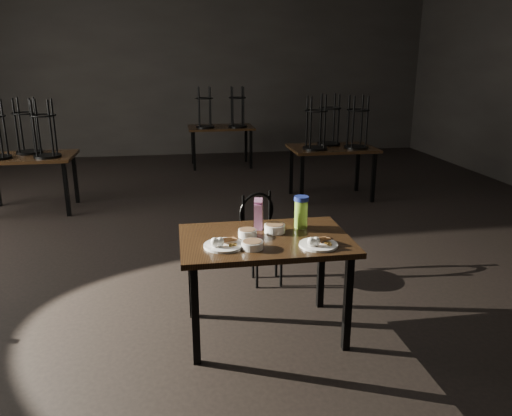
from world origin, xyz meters
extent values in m
plane|color=black|center=(0.00, 0.00, 0.00)|extent=(12.00, 12.00, 0.00)
cube|color=black|center=(0.00, 6.00, 1.60)|extent=(10.00, 0.04, 3.20)
cube|color=black|center=(0.26, -1.39, 0.73)|extent=(1.20, 0.80, 0.04)
cube|color=black|center=(-0.26, -1.71, 0.35)|extent=(0.05, 0.05, 0.71)
cube|color=black|center=(0.78, -1.71, 0.35)|extent=(0.05, 0.05, 0.71)
cube|color=black|center=(-0.26, -1.07, 0.35)|extent=(0.05, 0.05, 0.71)
cube|color=black|center=(0.78, -1.07, 0.35)|extent=(0.05, 0.05, 0.71)
cylinder|color=white|center=(-0.04, -1.52, 0.76)|extent=(0.27, 0.27, 0.02)
cube|color=#946134|center=(-0.04, -1.47, 0.82)|extent=(0.10, 0.10, 0.05)
cube|color=#946134|center=(-0.01, -1.47, 0.82)|extent=(0.11, 0.11, 0.03)
ellipsoid|color=white|center=(-0.11, -1.56, 0.80)|extent=(0.05, 0.05, 0.07)
ellipsoid|color=white|center=(-0.07, -1.56, 0.80)|extent=(0.05, 0.05, 0.07)
cylinder|color=white|center=(0.59, -1.61, 0.76)|extent=(0.26, 0.26, 0.02)
cube|color=#946134|center=(0.59, -1.57, 0.81)|extent=(0.09, 0.09, 0.04)
cube|color=#946134|center=(0.63, -1.57, 0.81)|extent=(0.11, 0.11, 0.03)
ellipsoid|color=white|center=(0.53, -1.64, 0.80)|extent=(0.05, 0.05, 0.06)
ellipsoid|color=white|center=(0.56, -1.64, 0.80)|extent=(0.05, 0.05, 0.06)
cylinder|color=white|center=(0.14, -1.35, 0.78)|extent=(0.13, 0.13, 0.05)
cylinder|color=brown|center=(0.14, -1.35, 0.79)|extent=(0.11, 0.11, 0.01)
cylinder|color=white|center=(0.35, -1.29, 0.78)|extent=(0.15, 0.15, 0.06)
cylinder|color=brown|center=(0.35, -1.29, 0.80)|extent=(0.13, 0.13, 0.01)
cylinder|color=white|center=(0.14, -1.59, 0.78)|extent=(0.15, 0.15, 0.05)
cylinder|color=brown|center=(0.14, -1.59, 0.79)|extent=(0.13, 0.13, 0.01)
cube|color=#931A6B|center=(0.25, -1.21, 0.85)|extent=(0.08, 0.08, 0.19)
cube|color=#931A6B|center=(0.25, -1.21, 0.96)|extent=(0.08, 0.08, 0.06)
cylinder|color=#8CC53A|center=(0.57, -1.22, 0.85)|extent=(0.12, 0.12, 0.21)
cylinder|color=navy|center=(0.57, -1.22, 0.97)|extent=(0.13, 0.13, 0.03)
ellipsoid|color=silver|center=(0.70, -1.48, 0.75)|extent=(0.05, 0.06, 0.01)
cube|color=silver|center=(0.70, -1.57, 0.75)|extent=(0.05, 0.11, 0.00)
cylinder|color=black|center=(0.44, -0.54, 0.43)|extent=(0.39, 0.39, 0.03)
torus|color=black|center=(0.37, -0.39, 0.63)|extent=(0.35, 0.18, 0.37)
cylinder|color=black|center=(0.54, -0.43, 0.22)|extent=(0.03, 0.03, 0.43)
cylinder|color=black|center=(0.33, -0.43, 0.22)|extent=(0.03, 0.03, 0.43)
cylinder|color=black|center=(0.33, -0.65, 0.22)|extent=(0.03, 0.03, 0.43)
cylinder|color=black|center=(0.54, -0.65, 0.22)|extent=(0.03, 0.03, 0.43)
cube|color=black|center=(-2.26, 2.16, 0.73)|extent=(1.20, 0.80, 0.04)
cube|color=black|center=(-1.74, 1.84, 0.35)|extent=(0.05, 0.05, 0.71)
cube|color=black|center=(-1.74, 2.48, 0.35)|extent=(0.05, 0.05, 0.71)
cylinder|color=black|center=(-2.46, 2.11, 1.13)|extent=(0.03, 0.03, 0.70)
cylinder|color=black|center=(-1.96, 2.01, 0.77)|extent=(0.34, 0.34, 0.03)
torus|color=black|center=(-1.96, 2.01, 1.27)|extent=(0.32, 0.32, 0.02)
cylinder|color=black|center=(-1.86, 2.11, 1.13)|extent=(0.03, 0.03, 0.70)
cylinder|color=black|center=(-2.06, 2.11, 1.13)|extent=(0.03, 0.03, 0.70)
cylinder|color=black|center=(-2.06, 1.91, 1.13)|extent=(0.03, 0.03, 0.70)
cylinder|color=black|center=(-1.86, 1.91, 1.13)|extent=(0.03, 0.03, 0.70)
cylinder|color=black|center=(-2.26, 2.34, 0.77)|extent=(0.34, 0.34, 0.03)
torus|color=black|center=(-2.26, 2.34, 1.27)|extent=(0.32, 0.32, 0.02)
cylinder|color=black|center=(-2.16, 2.44, 1.13)|extent=(0.03, 0.03, 0.70)
cylinder|color=black|center=(-2.36, 2.44, 1.13)|extent=(0.03, 0.03, 0.70)
cylinder|color=black|center=(-2.36, 2.24, 1.13)|extent=(0.03, 0.03, 0.70)
cylinder|color=black|center=(-2.16, 2.24, 1.13)|extent=(0.03, 0.03, 0.70)
cube|color=black|center=(1.88, 2.15, 0.73)|extent=(1.20, 0.80, 0.04)
cube|color=black|center=(1.36, 1.83, 0.35)|extent=(0.05, 0.05, 0.71)
cube|color=black|center=(2.40, 1.83, 0.35)|extent=(0.05, 0.05, 0.71)
cube|color=black|center=(1.36, 2.47, 0.35)|extent=(0.05, 0.05, 0.71)
cube|color=black|center=(2.40, 2.47, 0.35)|extent=(0.05, 0.05, 0.71)
cylinder|color=black|center=(1.58, 2.00, 0.77)|extent=(0.34, 0.34, 0.03)
torus|color=black|center=(1.58, 2.00, 1.27)|extent=(0.32, 0.32, 0.02)
cylinder|color=black|center=(1.68, 2.10, 1.13)|extent=(0.03, 0.03, 0.70)
cylinder|color=black|center=(1.49, 2.10, 1.13)|extent=(0.03, 0.03, 0.70)
cylinder|color=black|center=(1.49, 1.90, 1.13)|extent=(0.03, 0.03, 0.70)
cylinder|color=black|center=(1.68, 1.90, 1.13)|extent=(0.03, 0.03, 0.70)
cylinder|color=black|center=(2.18, 2.00, 0.77)|extent=(0.34, 0.34, 0.03)
torus|color=black|center=(2.18, 2.00, 1.27)|extent=(0.32, 0.32, 0.02)
cylinder|color=black|center=(2.28, 2.10, 1.13)|extent=(0.03, 0.03, 0.70)
cylinder|color=black|center=(2.09, 2.10, 1.13)|extent=(0.03, 0.03, 0.70)
cylinder|color=black|center=(2.09, 1.90, 1.13)|extent=(0.03, 0.03, 0.70)
cylinder|color=black|center=(2.28, 1.90, 1.13)|extent=(0.03, 0.03, 0.70)
cylinder|color=black|center=(1.88, 2.33, 0.77)|extent=(0.34, 0.34, 0.03)
torus|color=black|center=(1.88, 2.33, 1.27)|extent=(0.32, 0.32, 0.02)
cylinder|color=black|center=(1.98, 2.43, 1.13)|extent=(0.03, 0.03, 0.70)
cylinder|color=black|center=(1.79, 2.43, 1.13)|extent=(0.03, 0.03, 0.70)
cylinder|color=black|center=(1.79, 2.23, 1.13)|extent=(0.03, 0.03, 0.70)
cylinder|color=black|center=(1.98, 2.23, 1.13)|extent=(0.03, 0.03, 0.70)
cube|color=black|center=(0.52, 4.66, 0.73)|extent=(1.20, 0.80, 0.04)
cube|color=black|center=(0.00, 4.34, 0.35)|extent=(0.05, 0.05, 0.71)
cube|color=black|center=(1.04, 4.34, 0.35)|extent=(0.05, 0.05, 0.71)
cube|color=black|center=(0.00, 4.98, 0.35)|extent=(0.05, 0.05, 0.71)
cube|color=black|center=(1.04, 4.98, 0.35)|extent=(0.05, 0.05, 0.71)
cylinder|color=black|center=(0.22, 4.51, 0.77)|extent=(0.34, 0.34, 0.03)
torus|color=black|center=(0.22, 4.51, 1.27)|extent=(0.32, 0.32, 0.02)
cylinder|color=black|center=(0.32, 4.61, 1.13)|extent=(0.03, 0.03, 0.70)
cylinder|color=black|center=(0.12, 4.61, 1.13)|extent=(0.03, 0.03, 0.70)
cylinder|color=black|center=(0.12, 4.41, 1.13)|extent=(0.03, 0.03, 0.70)
cylinder|color=black|center=(0.32, 4.41, 1.13)|extent=(0.03, 0.03, 0.70)
cylinder|color=black|center=(0.82, 4.51, 0.77)|extent=(0.34, 0.34, 0.03)
torus|color=black|center=(0.82, 4.51, 1.27)|extent=(0.32, 0.32, 0.02)
cylinder|color=black|center=(0.92, 4.61, 1.13)|extent=(0.03, 0.03, 0.70)
cylinder|color=black|center=(0.72, 4.61, 1.13)|extent=(0.03, 0.03, 0.70)
cylinder|color=black|center=(0.72, 4.41, 1.13)|extent=(0.03, 0.03, 0.70)
cylinder|color=black|center=(0.92, 4.41, 1.13)|extent=(0.03, 0.03, 0.70)
camera|label=1|loc=(-0.34, -4.65, 1.97)|focal=35.00mm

